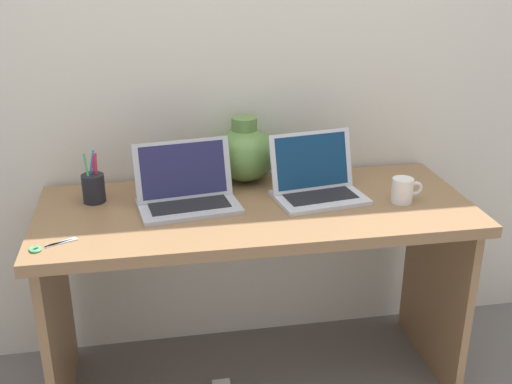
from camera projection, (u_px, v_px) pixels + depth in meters
name	position (u px, v px, depth m)	size (l,w,h in m)	color
ground_plane	(256.00, 379.00, 2.46)	(6.00, 6.00, 0.00)	slate
back_wall	(240.00, 58.00, 2.33)	(4.40, 0.04, 2.40)	beige
desk	(256.00, 246.00, 2.24)	(1.51, 0.63, 0.75)	olive
laptop_left	(186.00, 189.00, 2.16)	(0.37, 0.26, 0.22)	#B2B2B7
laptop_right	(316.00, 180.00, 2.23)	(0.34, 0.27, 0.22)	silver
green_vase	(244.00, 153.00, 2.36)	(0.24, 0.24, 0.25)	#5B843D
coffee_mug	(403.00, 190.00, 2.19)	(0.11, 0.07, 0.09)	white
pen_cup	(94.00, 187.00, 2.19)	(0.08, 0.08, 0.19)	black
scissors	(45.00, 247.00, 1.87)	(0.14, 0.09, 0.01)	#B7B7BC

